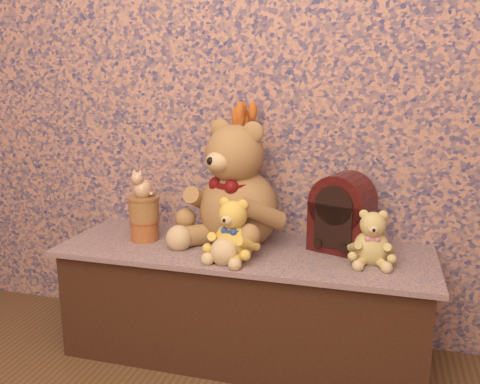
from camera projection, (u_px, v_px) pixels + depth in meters
The scene contains 10 objects.
display_shelf at pixel (243, 301), 2.04m from camera, with size 1.47×0.51×0.46m, color navy.
teddy_large at pixel (239, 178), 2.01m from camera, with size 0.43×0.51×0.54m, color olive, non-canonical shape.
teddy_medium at pixel (234, 226), 1.85m from camera, with size 0.20×0.23×0.25m, color gold, non-canonical shape.
teddy_small at pixel (372, 234), 1.81m from camera, with size 0.17×0.20×0.21m, color tan, non-canonical shape.
cathedral_radio at pixel (342, 212), 1.94m from camera, with size 0.22×0.16×0.31m, color #350909, non-canonical shape.
ceramic_vase at pixel (241, 212), 2.12m from camera, with size 0.13×0.13×0.21m, color tan.
dried_stalks at pixel (241, 140), 2.06m from camera, with size 0.21×0.21×0.39m, color #CE5F21, non-canonical shape.
biscuit_tin_lower at pixel (145, 230), 2.09m from camera, with size 0.12×0.12×0.09m, color #C38A39.
biscuit_tin_upper at pixel (144, 208), 2.07m from camera, with size 0.13×0.13×0.10m, color tan.
cat_figurine at pixel (143, 183), 2.04m from camera, with size 0.09×0.10×0.12m, color silver, non-canonical shape.
Camera 1 is at (0.50, -0.57, 1.12)m, focal length 37.49 mm.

